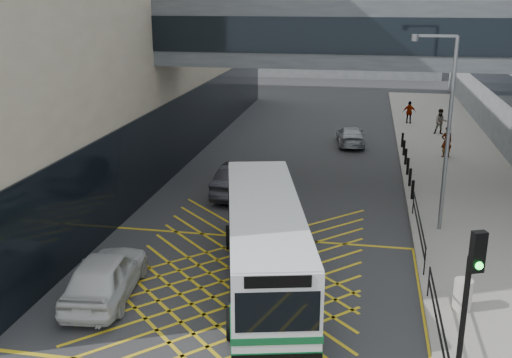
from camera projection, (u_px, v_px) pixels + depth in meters
The scene contains 16 objects.
ground at pixel (234, 291), 19.49m from camera, with size 120.00×120.00×0.00m, color #333335.
skybridge at pixel (350, 33), 28.02m from camera, with size 20.00×4.10×3.00m.
pavement at pixel (459, 173), 31.99m from camera, with size 6.00×54.00×0.16m, color gray.
box_junction at pixel (234, 291), 19.49m from camera, with size 12.00×9.00×0.01m.
bus at pixel (265, 240), 19.66m from camera, with size 4.60×10.40×2.84m.
car_white at pixel (105, 275), 18.87m from camera, with size 2.01×4.91×1.56m, color silver.
car_dark at pixel (244, 178), 28.68m from camera, with size 1.99×5.09×1.59m, color #222228.
car_silver at pixel (351, 135), 38.19m from camera, with size 1.72×4.07×1.27m, color #9EA1A7.
traffic_light at pixel (469, 294), 13.04m from camera, with size 0.35×0.52×4.35m.
street_lamp at pixel (445, 123), 22.95m from camera, with size 1.73×0.27×7.66m.
litter_bin at pixel (463, 295), 17.92m from camera, with size 0.55×0.55×0.96m, color #ADA89E.
kerb_railings at pixel (426, 258), 19.83m from camera, with size 0.05×12.54×1.00m.
bollards at pixel (407, 161), 32.31m from camera, with size 0.14×10.14×0.90m.
pedestrian_a at pixel (447, 142), 34.65m from camera, with size 0.72×0.51×1.80m, color gray.
pedestrian_b at pixel (441, 122), 40.31m from camera, with size 0.84×0.49×1.71m, color gray.
pedestrian_c at pixel (409, 112), 43.75m from camera, with size 0.96×0.46×1.62m, color gray.
Camera 1 is at (3.93, -17.11, 9.25)m, focal length 42.00 mm.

